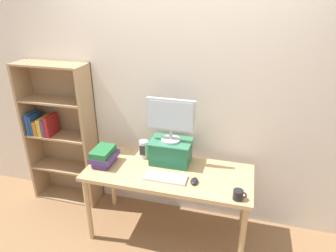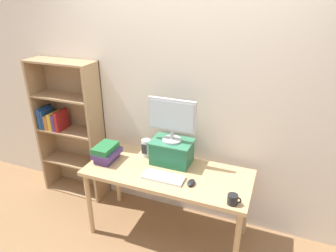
{
  "view_description": "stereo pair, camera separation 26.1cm",
  "coord_description": "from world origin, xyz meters",
  "px_view_note": "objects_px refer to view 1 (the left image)",
  "views": [
    {
      "loc": [
        0.6,
        -2.23,
        2.22
      ],
      "look_at": [
        -0.02,
        0.07,
        1.14
      ],
      "focal_mm": 32.0,
      "sensor_mm": 36.0,
      "label": 1
    },
    {
      "loc": [
        0.85,
        -2.15,
        2.22
      ],
      "look_at": [
        -0.02,
        0.07,
        1.14
      ],
      "focal_mm": 32.0,
      "sensor_mm": 36.0,
      "label": 2
    }
  ],
  "objects_px": {
    "bookshelf_unit": "(59,133)",
    "desk_speaker": "(144,149)",
    "coffee_mug": "(238,195)",
    "keyboard": "(166,177)",
    "book_stack": "(104,156)",
    "computer_monitor": "(171,118)",
    "desk": "(168,178)",
    "riser_box": "(171,151)",
    "computer_mouse": "(194,181)"
  },
  "relations": [
    {
      "from": "bookshelf_unit",
      "to": "computer_mouse",
      "type": "relative_size",
      "value": 15.17
    },
    {
      "from": "bookshelf_unit",
      "to": "desk",
      "type": "bearing_deg",
      "value": -12.6
    },
    {
      "from": "computer_mouse",
      "to": "bookshelf_unit",
      "type": "bearing_deg",
      "value": 165.43
    },
    {
      "from": "riser_box",
      "to": "keyboard",
      "type": "height_order",
      "value": "riser_box"
    },
    {
      "from": "bookshelf_unit",
      "to": "keyboard",
      "type": "xyz_separation_m",
      "value": [
        1.32,
        -0.41,
        -0.07
      ]
    },
    {
      "from": "riser_box",
      "to": "coffee_mug",
      "type": "distance_m",
      "value": 0.77
    },
    {
      "from": "book_stack",
      "to": "bookshelf_unit",
      "type": "bearing_deg",
      "value": 154.96
    },
    {
      "from": "book_stack",
      "to": "computer_monitor",
      "type": "bearing_deg",
      "value": 17.8
    },
    {
      "from": "desk",
      "to": "riser_box",
      "type": "distance_m",
      "value": 0.26
    },
    {
      "from": "riser_box",
      "to": "desk",
      "type": "bearing_deg",
      "value": -83.09
    },
    {
      "from": "computer_monitor",
      "to": "keyboard",
      "type": "bearing_deg",
      "value": -83.94
    },
    {
      "from": "riser_box",
      "to": "book_stack",
      "type": "height_order",
      "value": "riser_box"
    },
    {
      "from": "computer_monitor",
      "to": "desk_speaker",
      "type": "distance_m",
      "value": 0.46
    },
    {
      "from": "bookshelf_unit",
      "to": "riser_box",
      "type": "height_order",
      "value": "bookshelf_unit"
    },
    {
      "from": "riser_box",
      "to": "computer_monitor",
      "type": "xyz_separation_m",
      "value": [
        0.0,
        -0.0,
        0.34
      ]
    },
    {
      "from": "keyboard",
      "to": "computer_mouse",
      "type": "height_order",
      "value": "computer_mouse"
    },
    {
      "from": "computer_monitor",
      "to": "desk_speaker",
      "type": "relative_size",
      "value": 2.51
    },
    {
      "from": "computer_mouse",
      "to": "desk_speaker",
      "type": "height_order",
      "value": "desk_speaker"
    },
    {
      "from": "keyboard",
      "to": "coffee_mug",
      "type": "height_order",
      "value": "coffee_mug"
    },
    {
      "from": "desk",
      "to": "coffee_mug",
      "type": "xyz_separation_m",
      "value": [
        0.64,
        -0.24,
        0.12
      ]
    },
    {
      "from": "bookshelf_unit",
      "to": "computer_monitor",
      "type": "distance_m",
      "value": 1.35
    },
    {
      "from": "bookshelf_unit",
      "to": "riser_box",
      "type": "distance_m",
      "value": 1.29
    },
    {
      "from": "desk",
      "to": "riser_box",
      "type": "bearing_deg",
      "value": 96.91
    },
    {
      "from": "riser_box",
      "to": "computer_mouse",
      "type": "bearing_deg",
      "value": -44.77
    },
    {
      "from": "coffee_mug",
      "to": "desk_speaker",
      "type": "distance_m",
      "value": 1.03
    },
    {
      "from": "bookshelf_unit",
      "to": "coffee_mug",
      "type": "relative_size",
      "value": 14.47
    },
    {
      "from": "bookshelf_unit",
      "to": "book_stack",
      "type": "height_order",
      "value": "bookshelf_unit"
    },
    {
      "from": "computer_mouse",
      "to": "book_stack",
      "type": "height_order",
      "value": "book_stack"
    },
    {
      "from": "desk",
      "to": "computer_monitor",
      "type": "distance_m",
      "value": 0.56
    },
    {
      "from": "riser_box",
      "to": "coffee_mug",
      "type": "height_order",
      "value": "riser_box"
    },
    {
      "from": "desk_speaker",
      "to": "coffee_mug",
      "type": "bearing_deg",
      "value": -24.49
    },
    {
      "from": "computer_mouse",
      "to": "coffee_mug",
      "type": "bearing_deg",
      "value": -18.63
    },
    {
      "from": "desk",
      "to": "bookshelf_unit",
      "type": "height_order",
      "value": "bookshelf_unit"
    },
    {
      "from": "computer_monitor",
      "to": "coffee_mug",
      "type": "xyz_separation_m",
      "value": [
        0.66,
        -0.4,
        -0.42
      ]
    },
    {
      "from": "riser_box",
      "to": "bookshelf_unit",
      "type": "bearing_deg",
      "value": 174.32
    },
    {
      "from": "bookshelf_unit",
      "to": "desk_speaker",
      "type": "distance_m",
      "value": 1.02
    },
    {
      "from": "keyboard",
      "to": "book_stack",
      "type": "xyz_separation_m",
      "value": [
        -0.63,
        0.09,
        0.07
      ]
    },
    {
      "from": "desk_speaker",
      "to": "desk",
      "type": "bearing_deg",
      "value": -31.67
    },
    {
      "from": "keyboard",
      "to": "book_stack",
      "type": "distance_m",
      "value": 0.64
    },
    {
      "from": "keyboard",
      "to": "book_stack",
      "type": "relative_size",
      "value": 1.4
    },
    {
      "from": "book_stack",
      "to": "desk_speaker",
      "type": "xyz_separation_m",
      "value": [
        0.32,
        0.21,
        0.01
      ]
    },
    {
      "from": "coffee_mug",
      "to": "computer_mouse",
      "type": "bearing_deg",
      "value": 161.37
    },
    {
      "from": "coffee_mug",
      "to": "book_stack",
      "type": "bearing_deg",
      "value": 170.41
    },
    {
      "from": "bookshelf_unit",
      "to": "book_stack",
      "type": "xyz_separation_m",
      "value": [
        0.69,
        -0.32,
        -0.0
      ]
    },
    {
      "from": "bookshelf_unit",
      "to": "riser_box",
      "type": "bearing_deg",
      "value": -5.68
    },
    {
      "from": "coffee_mug",
      "to": "riser_box",
      "type": "bearing_deg",
      "value": 148.24
    },
    {
      "from": "riser_box",
      "to": "computer_mouse",
      "type": "relative_size",
      "value": 3.72
    },
    {
      "from": "bookshelf_unit",
      "to": "desk_speaker",
      "type": "bearing_deg",
      "value": -6.16
    },
    {
      "from": "bookshelf_unit",
      "to": "coffee_mug",
      "type": "height_order",
      "value": "bookshelf_unit"
    },
    {
      "from": "keyboard",
      "to": "coffee_mug",
      "type": "distance_m",
      "value": 0.64
    }
  ]
}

